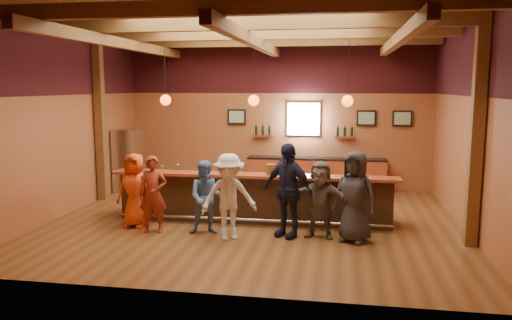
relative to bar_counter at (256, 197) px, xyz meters
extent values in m
plane|color=brown|center=(-0.02, -0.15, -0.52)|extent=(9.00, 9.00, 0.00)
cube|color=brown|center=(-0.02, 3.85, 1.73)|extent=(9.00, 0.04, 4.50)
cube|color=brown|center=(-0.02, -4.15, 1.73)|extent=(9.00, 0.04, 4.50)
cube|color=brown|center=(-4.52, -0.15, 1.73)|extent=(0.04, 8.00, 4.50)
cube|color=brown|center=(4.48, -0.15, 1.73)|extent=(0.04, 8.00, 4.50)
cube|color=brown|center=(-0.02, -0.15, 3.98)|extent=(9.00, 8.00, 0.04)
cube|color=#330E11|center=(-0.02, 3.83, 3.13)|extent=(9.00, 0.01, 1.70)
cube|color=#330E11|center=(-4.50, -0.15, 3.13)|extent=(0.01, 8.00, 1.70)
cube|color=#330E11|center=(4.46, -0.15, 3.13)|extent=(0.01, 8.00, 1.70)
cube|color=brown|center=(-4.37, 1.35, 1.73)|extent=(0.22, 0.22, 4.50)
cube|color=brown|center=(4.33, -1.15, 1.73)|extent=(0.22, 0.22, 4.50)
cube|color=brown|center=(-0.02, -3.15, 3.68)|extent=(8.80, 0.20, 0.25)
cube|color=brown|center=(-0.02, -1.15, 3.68)|extent=(8.80, 0.20, 0.25)
cube|color=brown|center=(-0.02, 0.85, 3.68)|extent=(8.80, 0.20, 0.25)
cube|color=brown|center=(-0.02, 2.85, 3.68)|extent=(8.80, 0.20, 0.25)
cube|color=brown|center=(-3.02, -0.15, 3.43)|extent=(0.18, 7.80, 0.22)
cube|color=brown|center=(-0.02, -0.15, 3.43)|extent=(0.18, 7.80, 0.22)
cube|color=brown|center=(2.98, -0.15, 3.43)|extent=(0.18, 7.80, 0.22)
cube|color=black|center=(-0.02, -0.15, 0.00)|extent=(6.00, 0.60, 1.05)
cube|color=maroon|center=(-0.02, -0.33, 0.56)|extent=(6.30, 0.50, 0.06)
cube|color=black|center=(-0.02, 0.23, 0.40)|extent=(6.00, 0.48, 0.05)
cube|color=black|center=(-0.02, 0.23, -0.07)|extent=(6.00, 0.48, 0.90)
cube|color=silver|center=(1.98, 0.23, 0.36)|extent=(0.45, 0.40, 0.14)
cube|color=silver|center=(2.48, 0.23, 0.36)|extent=(0.45, 0.40, 0.14)
cylinder|color=silver|center=(-0.02, -0.57, -0.37)|extent=(6.00, 0.06, 0.06)
cube|color=maroon|center=(1.18, 3.57, -0.07)|extent=(4.00, 0.50, 0.90)
cube|color=black|center=(1.18, 3.57, 0.40)|extent=(4.00, 0.52, 0.05)
cube|color=silver|center=(0.78, 3.80, 1.53)|extent=(0.95, 0.08, 0.95)
cube|color=white|center=(0.78, 3.75, 1.53)|extent=(0.78, 0.01, 0.78)
cube|color=black|center=(-1.22, 3.79, 1.58)|extent=(0.55, 0.04, 0.45)
cube|color=silver|center=(-1.22, 3.77, 1.58)|extent=(0.45, 0.01, 0.35)
cube|color=black|center=(2.58, 3.79, 1.58)|extent=(0.55, 0.04, 0.45)
cube|color=silver|center=(2.58, 3.77, 1.58)|extent=(0.45, 0.01, 0.35)
cube|color=black|center=(3.58, 3.79, 1.58)|extent=(0.55, 0.04, 0.45)
cube|color=silver|center=(3.58, 3.77, 1.58)|extent=(0.45, 0.01, 0.35)
cube|color=maroon|center=(-0.42, 3.73, 1.03)|extent=(0.60, 0.18, 0.04)
cylinder|color=black|center=(-0.62, 3.73, 1.18)|extent=(0.07, 0.07, 0.26)
cylinder|color=black|center=(-0.42, 3.73, 1.18)|extent=(0.07, 0.07, 0.26)
cylinder|color=black|center=(-0.22, 3.73, 1.18)|extent=(0.07, 0.07, 0.26)
cube|color=maroon|center=(1.98, 3.73, 1.03)|extent=(0.60, 0.18, 0.04)
cylinder|color=black|center=(1.78, 3.73, 1.18)|extent=(0.07, 0.07, 0.26)
cylinder|color=black|center=(1.98, 3.73, 1.18)|extent=(0.07, 0.07, 0.26)
cylinder|color=black|center=(2.18, 3.73, 1.18)|extent=(0.07, 0.07, 0.26)
cylinder|color=black|center=(-2.02, -0.15, 2.80)|extent=(0.01, 0.01, 1.25)
sphere|color=#FF490C|center=(-2.02, -0.15, 2.18)|extent=(0.24, 0.24, 0.24)
cylinder|color=black|center=(-0.02, -0.15, 2.80)|extent=(0.01, 0.01, 1.25)
sphere|color=#FF490C|center=(-0.02, -0.15, 2.18)|extent=(0.24, 0.24, 0.24)
cylinder|color=black|center=(1.98, -0.15, 2.80)|extent=(0.01, 0.01, 1.25)
sphere|color=#FF490C|center=(1.98, -0.15, 2.18)|extent=(0.24, 0.24, 0.24)
cube|color=silver|center=(-4.12, 2.45, 0.38)|extent=(0.70, 0.70, 1.80)
imported|color=#DC4814|center=(-2.47, -0.96, 0.28)|extent=(0.83, 0.59, 1.60)
imported|color=maroon|center=(-1.92, -1.31, 0.28)|extent=(0.63, 0.45, 1.60)
imported|color=#557FAB|center=(-0.81, -1.22, 0.24)|extent=(0.85, 0.72, 1.52)
imported|color=silver|center=(-0.28, -1.50, 0.33)|extent=(1.27, 1.04, 1.71)
imported|color=black|center=(0.84, -1.14, 0.43)|extent=(1.20, 0.94, 1.90)
imported|color=#5D544A|center=(1.49, -1.10, 0.25)|extent=(1.49, 0.67, 1.55)
imported|color=#2A2A2D|center=(2.16, -1.27, 0.37)|extent=(1.03, 0.87, 1.78)
imported|color=black|center=(0.58, 1.01, 0.27)|extent=(0.68, 0.57, 1.59)
cylinder|color=brown|center=(0.38, -0.31, 0.70)|extent=(0.20, 0.20, 0.22)
cylinder|color=black|center=(0.69, -0.17, 0.73)|extent=(0.08, 0.08, 0.28)
cylinder|color=black|center=(0.69, -0.17, 0.91)|extent=(0.03, 0.03, 0.10)
cylinder|color=black|center=(0.73, -0.18, 0.71)|extent=(0.07, 0.07, 0.24)
cylinder|color=black|center=(0.73, -0.18, 0.87)|extent=(0.02, 0.02, 0.08)
cylinder|color=silver|center=(-2.43, -0.36, 0.59)|extent=(0.07, 0.07, 0.01)
cylinder|color=silver|center=(-2.43, -0.36, 0.65)|extent=(0.01, 0.01, 0.10)
sphere|color=silver|center=(-2.43, -0.36, 0.73)|extent=(0.08, 0.08, 0.08)
cylinder|color=silver|center=(-2.04, -0.40, 0.59)|extent=(0.06, 0.06, 0.01)
cylinder|color=silver|center=(-2.04, -0.40, 0.64)|extent=(0.01, 0.01, 0.09)
sphere|color=silver|center=(-2.04, -0.40, 0.72)|extent=(0.07, 0.07, 0.07)
cylinder|color=silver|center=(-1.75, -0.22, 0.59)|extent=(0.07, 0.07, 0.01)
cylinder|color=silver|center=(-1.75, -0.22, 0.64)|extent=(0.01, 0.01, 0.10)
sphere|color=silver|center=(-1.75, -0.22, 0.72)|extent=(0.08, 0.08, 0.08)
cylinder|color=silver|center=(-1.21, -0.43, 0.59)|extent=(0.06, 0.06, 0.01)
cylinder|color=silver|center=(-1.21, -0.43, 0.64)|extent=(0.01, 0.01, 0.09)
sphere|color=silver|center=(-1.21, -0.43, 0.71)|extent=(0.07, 0.07, 0.07)
cylinder|color=silver|center=(-0.25, -0.31, 0.59)|extent=(0.07, 0.07, 0.01)
cylinder|color=silver|center=(-0.25, -0.31, 0.65)|extent=(0.01, 0.01, 0.10)
sphere|color=silver|center=(-0.25, -0.31, 0.73)|extent=(0.08, 0.08, 0.08)
cylinder|color=silver|center=(0.75, -0.38, 0.59)|extent=(0.06, 0.06, 0.01)
cylinder|color=silver|center=(0.75, -0.38, 0.64)|extent=(0.01, 0.01, 0.09)
sphere|color=silver|center=(0.75, -0.38, 0.72)|extent=(0.07, 0.07, 0.07)
cylinder|color=silver|center=(1.41, -0.26, 0.59)|extent=(0.08, 0.08, 0.01)
cylinder|color=silver|center=(1.41, -0.26, 0.65)|extent=(0.01, 0.01, 0.11)
sphere|color=silver|center=(1.41, -0.26, 0.74)|extent=(0.09, 0.09, 0.09)
cylinder|color=silver|center=(2.23, -0.35, 0.59)|extent=(0.06, 0.06, 0.01)
cylinder|color=silver|center=(2.23, -0.35, 0.64)|extent=(0.01, 0.01, 0.09)
sphere|color=silver|center=(2.23, -0.35, 0.72)|extent=(0.07, 0.07, 0.07)
camera|label=1|loc=(1.84, -10.86, 2.48)|focal=35.00mm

